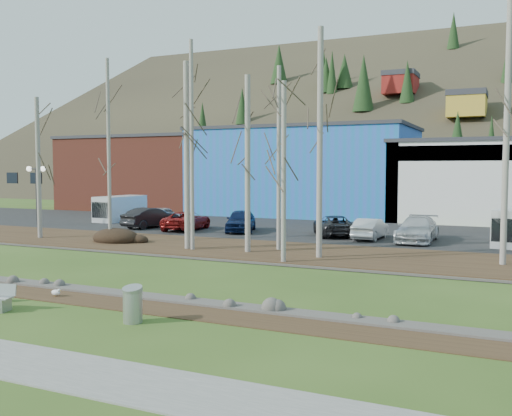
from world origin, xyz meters
The scene contains 32 objects.
ground centered at (0.00, 0.00, 0.00)m, with size 200.00×200.00×0.00m, color #345019.
dirt_strip centered at (0.00, 2.10, 0.01)m, with size 80.00×1.80×0.03m, color #382616.
near_bank_rocks centered at (0.00, 3.10, 0.00)m, with size 80.00×0.80×0.50m, color #47423D, non-canonical shape.
river centered at (0.00, 7.20, 0.00)m, with size 80.00×8.00×0.90m, color black, non-canonical shape.
far_bank_rocks centered at (0.00, 11.30, 0.00)m, with size 80.00×0.80×0.46m, color #47423D, non-canonical shape.
far_bank centered at (0.00, 14.50, 0.07)m, with size 80.00×7.00×0.15m, color #382616.
parking_lot centered at (0.00, 25.00, 0.07)m, with size 80.00×14.00×0.14m, color black.
building_brick centered at (-24.00, 39.00, 3.91)m, with size 16.32×12.24×7.80m.
building_blue centered at (-6.00, 39.00, 4.16)m, with size 20.40×12.24×8.30m.
building_white centered at (12.00, 38.98, 3.41)m, with size 18.36×12.24×6.80m.
hillside centered at (0.00, 84.00, 17.50)m, with size 160.00×72.00×35.00m, color #2E281D, non-canonical shape.
litter_bin centered at (2.59, 0.34, 0.48)m, with size 0.56×0.56×0.96m, color #A6A9AB.
seagull centered at (-1.80, 1.89, 0.17)m, with size 0.43×0.20×0.31m.
dirt_mound centered at (-8.73, 13.88, 0.44)m, with size 2.96×2.09×0.58m, color black.
birch_0 centered at (-14.23, 13.48, 4.46)m, with size 0.27×0.27×8.63m.
birch_1 centered at (-8.94, 13.64, 5.44)m, with size 0.21×0.21×10.58m.
birch_2 centered at (-3.42, 13.19, 5.11)m, with size 0.30×0.30×9.91m.
birch_3 centered at (-2.98, 12.99, 5.63)m, with size 0.21×0.21×10.95m.
birch_4 centered at (0.05, 13.43, 4.65)m, with size 0.29×0.29×9.01m.
birch_5 centered at (1.19, 14.83, 4.95)m, with size 0.22×0.22×9.59m.
birch_6 centered at (2.88, 11.30, 4.27)m, with size 0.23×0.23×8.23m.
birch_7 centered at (3.96, 13.22, 5.63)m, with size 0.28×0.28×10.95m.
birch_8 centered at (12.09, 14.68, 6.61)m, with size 0.27×0.27×12.91m.
street_lamp centered at (-20.54, 19.44, 3.64)m, with size 1.69×0.48×4.45m.
car_0 centered at (-11.69, 23.12, 0.85)m, with size 1.69×4.19×1.43m, color silver.
car_1 centered at (-11.50, 21.34, 0.87)m, with size 1.54×4.42×1.46m, color black.
car_2 centered at (-8.33, 21.14, 0.78)m, with size 2.14×4.63×1.29m, color maroon.
car_3 centered at (-4.41, 21.72, 0.89)m, with size 1.77×4.41×1.50m, color #0E1C42.
car_4 centered at (4.56, 21.25, 0.78)m, with size 1.35×3.87×1.28m, color silver.
car_5 centered at (2.04, 22.08, 0.79)m, with size 2.16×4.68×1.30m, color #252528.
car_6 centered at (7.34, 21.29, 0.87)m, with size 2.04×5.02×1.46m, color silver.
van_grey centered at (-16.97, 24.67, 1.15)m, with size 2.09×4.69×2.02m.
Camera 1 is at (12.54, -12.87, 4.44)m, focal length 40.00 mm.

